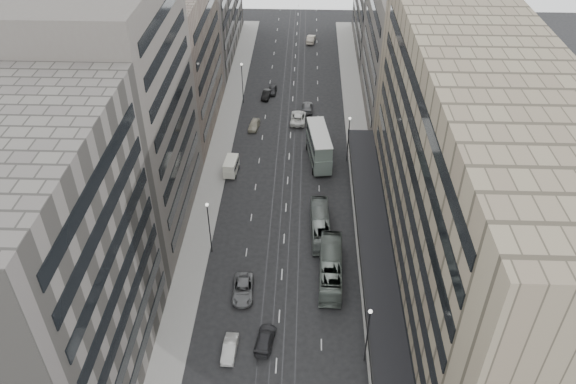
# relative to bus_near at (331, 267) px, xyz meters

# --- Properties ---
(ground) EXTENTS (220.00, 220.00, 0.00)m
(ground) POSITION_rel_bus_near_xyz_m (-6.26, -7.87, -1.63)
(ground) COLOR black
(ground) RESTS_ON ground
(sidewalk_right) EXTENTS (4.00, 125.00, 0.15)m
(sidewalk_right) POSITION_rel_bus_near_xyz_m (5.74, 29.63, -1.55)
(sidewalk_right) COLOR gray
(sidewalk_right) RESTS_ON ground
(sidewalk_left) EXTENTS (4.00, 125.00, 0.15)m
(sidewalk_left) POSITION_rel_bus_near_xyz_m (-18.26, 29.63, -1.55)
(sidewalk_left) COLOR gray
(sidewalk_left) RESTS_ON ground
(department_store) EXTENTS (19.20, 60.00, 30.00)m
(department_store) POSITION_rel_bus_near_xyz_m (15.19, 0.13, 13.32)
(department_store) COLOR #7B705A
(department_store) RESTS_ON ground
(building_right_mid) EXTENTS (15.00, 28.00, 24.00)m
(building_right_mid) POSITION_rel_bus_near_xyz_m (15.24, 44.13, 10.37)
(building_right_mid) COLOR #514B46
(building_right_mid) RESTS_ON ground
(building_left_a) EXTENTS (15.00, 28.00, 30.00)m
(building_left_a) POSITION_rel_bus_near_xyz_m (-27.76, -15.87, 13.37)
(building_left_a) COLOR #5A5751
(building_left_a) RESTS_ON ground
(building_left_b) EXTENTS (15.00, 26.00, 34.00)m
(building_left_b) POSITION_rel_bus_near_xyz_m (-27.76, 11.13, 15.37)
(building_left_b) COLOR #514B46
(building_left_b) RESTS_ON ground
(building_left_c) EXTENTS (15.00, 28.00, 25.00)m
(building_left_c) POSITION_rel_bus_near_xyz_m (-27.76, 38.13, 10.87)
(building_left_c) COLOR #665B4F
(building_left_c) RESTS_ON ground
(lamp_right_near) EXTENTS (0.44, 0.44, 8.32)m
(lamp_right_near) POSITION_rel_bus_near_xyz_m (3.44, -12.87, 3.58)
(lamp_right_near) COLOR #262628
(lamp_right_near) RESTS_ON ground
(lamp_right_far) EXTENTS (0.44, 0.44, 8.32)m
(lamp_right_far) POSITION_rel_bus_near_xyz_m (3.44, 27.13, 3.58)
(lamp_right_far) COLOR #262628
(lamp_right_far) RESTS_ON ground
(lamp_left_near) EXTENTS (0.44, 0.44, 8.32)m
(lamp_left_near) POSITION_rel_bus_near_xyz_m (-15.96, 4.13, 3.58)
(lamp_left_near) COLOR #262628
(lamp_left_near) RESTS_ON ground
(lamp_left_far) EXTENTS (0.44, 0.44, 8.32)m
(lamp_left_far) POSITION_rel_bus_near_xyz_m (-15.96, 47.13, 3.58)
(lamp_left_far) COLOR #262628
(lamp_left_far) RESTS_ON ground
(bus_near) EXTENTS (3.15, 11.76, 3.25)m
(bus_near) POSITION_rel_bus_near_xyz_m (0.00, 0.00, 0.00)
(bus_near) COLOR slate
(bus_near) RESTS_ON ground
(bus_far) EXTENTS (2.81, 10.65, 2.95)m
(bus_far) POSITION_rel_bus_near_xyz_m (-1.23, 8.59, -0.15)
(bus_far) COLOR gray
(bus_far) RESTS_ON ground
(double_decker) EXTENTS (4.33, 10.61, 5.64)m
(double_decker) POSITION_rel_bus_near_xyz_m (-1.33, 26.82, 1.42)
(double_decker) COLOR slate
(double_decker) RESTS_ON ground
(panel_van) EXTENTS (2.33, 4.30, 2.62)m
(panel_van) POSITION_rel_bus_near_xyz_m (-15.46, 22.76, -0.18)
(panel_van) COLOR silver
(panel_van) RESTS_ON ground
(sedan_1) EXTENTS (1.67, 4.25, 1.38)m
(sedan_1) POSITION_rel_bus_near_xyz_m (-11.54, -12.32, -0.94)
(sedan_1) COLOR #B9B8B5
(sedan_1) RESTS_ON ground
(sedan_2) EXTENTS (2.81, 5.66, 1.54)m
(sedan_2) POSITION_rel_bus_near_xyz_m (-10.94, -3.40, -0.86)
(sedan_2) COLOR slate
(sedan_2) RESTS_ON ground
(sedan_3) EXTENTS (2.57, 5.00, 1.39)m
(sedan_3) POSITION_rel_bus_near_xyz_m (-7.69, -10.85, -0.93)
(sedan_3) COLOR #272729
(sedan_3) RESTS_ON ground
(sedan_4) EXTENTS (2.19, 4.44, 1.46)m
(sedan_4) POSITION_rel_bus_near_xyz_m (-13.00, 37.28, -0.90)
(sedan_4) COLOR #AAA48D
(sedan_4) RESTS_ON ground
(sedan_5) EXTENTS (1.99, 4.41, 1.40)m
(sedan_5) POSITION_rel_bus_near_xyz_m (-11.53, 49.47, -0.92)
(sedan_5) COLOR black
(sedan_5) RESTS_ON ground
(sedan_6) EXTENTS (3.03, 6.08, 1.65)m
(sedan_6) POSITION_rel_bus_near_xyz_m (-4.97, 40.09, -0.80)
(sedan_6) COLOR white
(sedan_6) RESTS_ON ground
(sedan_7) EXTENTS (2.01, 4.84, 1.40)m
(sedan_7) POSITION_rel_bus_near_xyz_m (-3.30, 44.47, -0.93)
(sedan_7) COLOR slate
(sedan_7) RESTS_ON ground
(sedan_8) EXTENTS (1.93, 4.21, 1.40)m
(sedan_8) POSITION_rel_bus_near_xyz_m (-10.48, 51.52, -0.93)
(sedan_8) COLOR black
(sedan_8) RESTS_ON ground
(sedan_9) EXTENTS (2.35, 5.20, 1.66)m
(sedan_9) POSITION_rel_bus_near_xyz_m (-2.73, 78.65, -0.80)
(sedan_9) COLOR #BEB19D
(sedan_9) RESTS_ON ground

